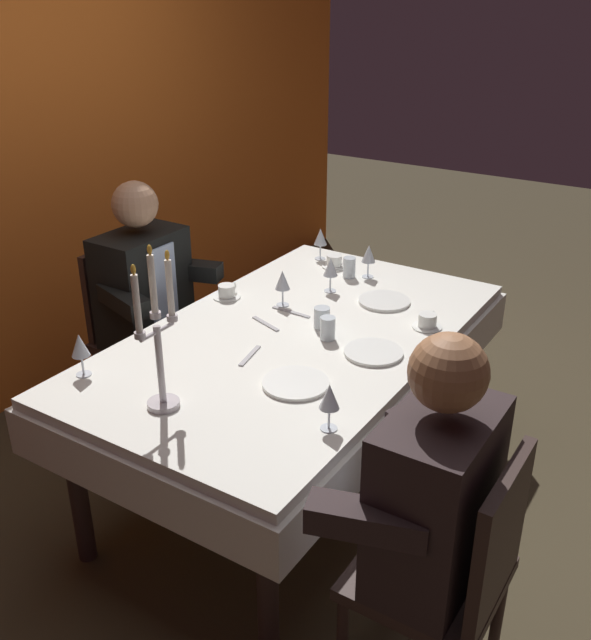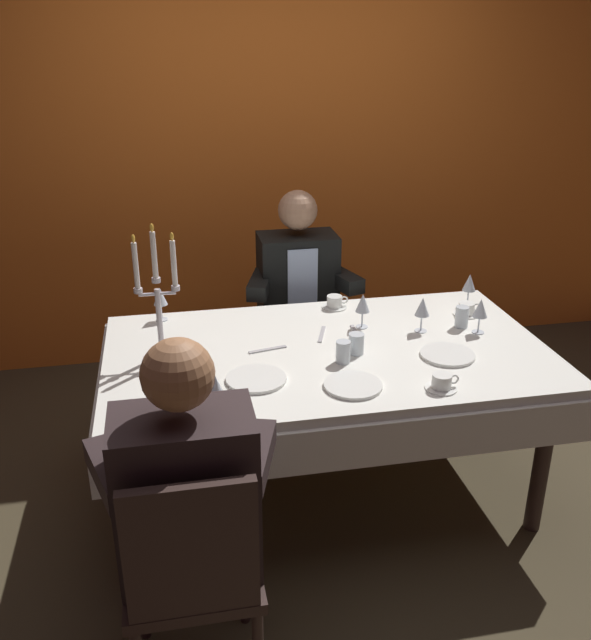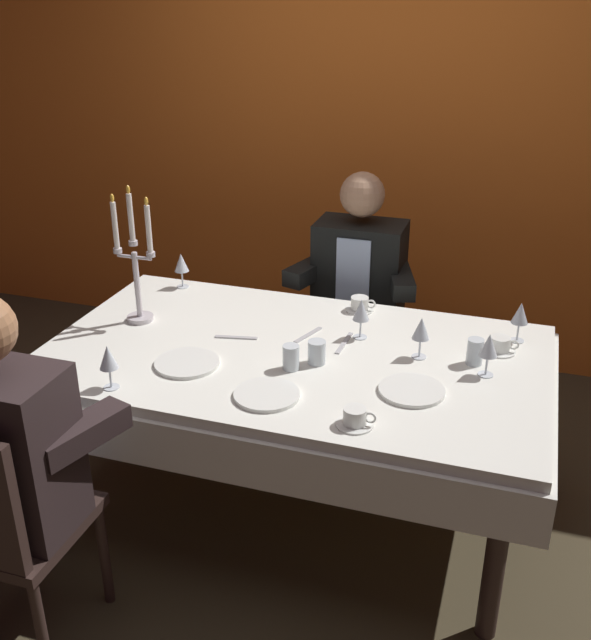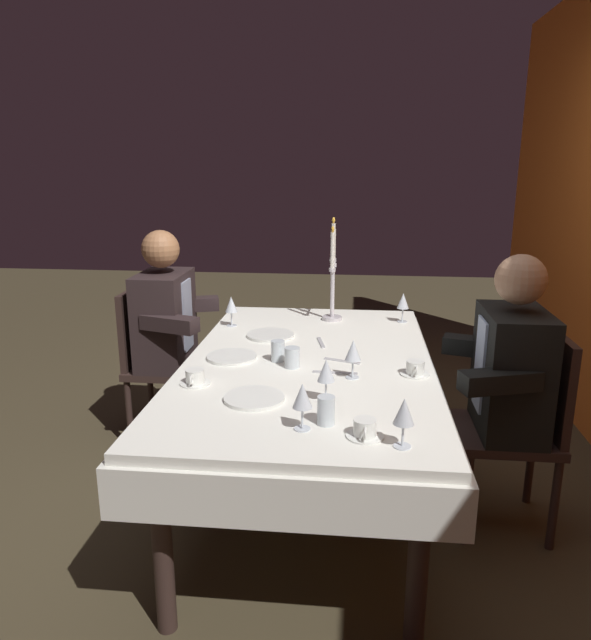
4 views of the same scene
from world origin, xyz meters
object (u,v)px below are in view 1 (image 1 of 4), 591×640
at_px(dinner_plate_0, 373,352).
at_px(dinner_plate_1, 384,301).
at_px(coffee_cup_1, 334,262).
at_px(wine_glass_3, 329,398).
at_px(seated_diner_1, 142,286).
at_px(wine_glass_0, 80,347).
at_px(dinner_plate_2, 296,383).
at_px(wine_glass_4, 369,255).
at_px(candelabra, 158,344).
at_px(seated_diner_0, 437,499).
at_px(water_tumbler_1, 328,328).
at_px(water_tumbler_0, 322,318).
at_px(water_tumbler_2, 349,267).
at_px(wine_glass_2, 331,268).
at_px(coffee_cup_0, 427,321).
at_px(wine_glass_5, 283,281).
at_px(dining_table, 295,360).
at_px(wine_glass_1, 320,238).
at_px(coffee_cup_2, 227,292).

distance_m(dinner_plate_0, dinner_plate_1, 0.50).
bearing_deg(dinner_plate_1, coffee_cup_1, 56.89).
bearing_deg(wine_glass_3, seated_diner_1, 67.33).
bearing_deg(dinner_plate_1, wine_glass_0, 151.85).
relative_size(dinner_plate_2, wine_glass_4, 1.47).
relative_size(candelabra, dinner_plate_2, 2.39).
xyz_separation_m(dinner_plate_0, seated_diner_0, (-0.66, -0.54, -0.01)).
xyz_separation_m(wine_glass_0, water_tumbler_1, (0.73, -0.60, -0.07)).
relative_size(wine_glass_3, water_tumbler_0, 1.82).
relative_size(dinner_plate_2, wine_glass_0, 1.47).
relative_size(wine_glass_4, water_tumbler_2, 1.64).
xyz_separation_m(wine_glass_2, seated_diner_0, (-1.11, -0.99, -0.12)).
height_order(wine_glass_4, coffee_cup_0, wine_glass_4).
bearing_deg(water_tumbler_2, wine_glass_0, 165.51).
height_order(water_tumbler_0, coffee_cup_1, water_tumbler_0).
xyz_separation_m(wine_glass_3, wine_glass_5, (0.73, 0.66, 0.00)).
xyz_separation_m(water_tumbler_1, seated_diner_0, (-0.68, -0.75, -0.05)).
bearing_deg(candelabra, dining_table, -6.11).
height_order(wine_glass_0, wine_glass_3, same).
distance_m(candelabra, wine_glass_0, 0.41).
bearing_deg(dinner_plate_2, wine_glass_4, 13.89).
distance_m(water_tumbler_2, coffee_cup_1, 0.16).
bearing_deg(water_tumbler_1, wine_glass_5, 61.82).
relative_size(wine_glass_5, water_tumbler_0, 1.82).
height_order(dinner_plate_0, wine_glass_3, wine_glass_3).
relative_size(wine_glass_0, wine_glass_3, 1.00).
bearing_deg(wine_glass_3, wine_glass_1, 31.84).
bearing_deg(dinner_plate_0, wine_glass_3, -168.07).
bearing_deg(dinner_plate_2, wine_glass_1, 26.97).
bearing_deg(wine_glass_2, dinner_plate_1, -86.00).
relative_size(wine_glass_2, water_tumbler_1, 1.73).
bearing_deg(wine_glass_4, coffee_cup_1, 80.37).
distance_m(wine_glass_4, water_tumbler_1, 0.71).
height_order(dinner_plate_1, coffee_cup_1, coffee_cup_1).
bearing_deg(wine_glass_1, coffee_cup_1, -116.24).
height_order(wine_glass_0, wine_glass_4, same).
relative_size(wine_glass_0, coffee_cup_0, 1.24).
relative_size(dining_table, candelabra, 3.38).
xyz_separation_m(coffee_cup_0, coffee_cup_2, (-0.20, 0.89, 0.00)).
relative_size(coffee_cup_2, seated_diner_1, 0.11).
bearing_deg(wine_glass_4, wine_glass_2, 165.47).
distance_m(coffee_cup_0, seated_diner_1, 1.35).
distance_m(dinner_plate_1, water_tumbler_0, 0.39).
relative_size(dinner_plate_2, wine_glass_5, 1.47).
bearing_deg(water_tumbler_1, coffee_cup_0, -43.14).
bearing_deg(coffee_cup_1, water_tumbler_1, -152.08).
bearing_deg(coffee_cup_0, wine_glass_3, -177.83).
distance_m(dinner_plate_0, water_tumbler_2, 0.80).
bearing_deg(water_tumbler_2, dining_table, -170.22).
bearing_deg(wine_glass_5, wine_glass_0, 163.66).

